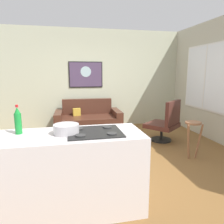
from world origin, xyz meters
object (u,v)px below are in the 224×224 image
(bar_stool, at_px, (193,131))
(armchair, at_px, (166,123))
(soda_bottle, at_px, (18,121))
(couch, at_px, (88,121))
(wall_painting, at_px, (86,75))
(mixing_bowl, at_px, (66,129))
(coffee_table, at_px, (90,130))

(bar_stool, bearing_deg, armchair, 93.38)
(soda_bottle, bearing_deg, couch, 71.23)
(soda_bottle, bearing_deg, wall_painting, 73.74)
(bar_stool, relative_size, mixing_bowl, 2.47)
(coffee_table, height_order, bar_stool, bar_stool)
(armchair, distance_m, mixing_bowl, 3.06)
(bar_stool, distance_m, wall_painting, 3.38)
(soda_bottle, distance_m, wall_painting, 3.85)
(bar_stool, bearing_deg, soda_bottle, -161.18)
(armchair, relative_size, mixing_bowl, 3.44)
(coffee_table, height_order, soda_bottle, soda_bottle)
(soda_bottle, height_order, wall_painting, wall_painting)
(soda_bottle, xyz_separation_m, wall_painting, (1.07, 3.67, 0.46))
(armchair, bearing_deg, couch, 144.72)
(bar_stool, height_order, soda_bottle, soda_bottle)
(bar_stool, bearing_deg, coffee_table, 153.71)
(armchair, xyz_separation_m, mixing_bowl, (-2.22, -2.04, 0.53))
(bar_stool, bearing_deg, couch, 128.67)
(couch, bearing_deg, bar_stool, -51.33)
(bar_stool, height_order, wall_painting, wall_painting)
(armchair, bearing_deg, wall_painting, 133.64)
(mixing_bowl, bearing_deg, couch, 80.43)
(couch, xyz_separation_m, wall_painting, (0.01, 0.56, 1.25))
(coffee_table, xyz_separation_m, soda_bottle, (-0.97, -1.85, 0.67))
(couch, height_order, wall_painting, wall_painting)
(coffee_table, bearing_deg, mixing_bowl, -102.98)
(wall_painting, bearing_deg, mixing_bowl, -98.37)
(coffee_table, bearing_deg, armchair, 2.54)
(armchair, height_order, wall_painting, wall_painting)
(wall_painting, bearing_deg, bar_stool, -57.72)
(coffee_table, distance_m, mixing_bowl, 2.10)
(soda_bottle, xyz_separation_m, mixing_bowl, (0.51, -0.11, -0.09))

